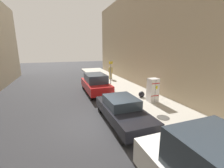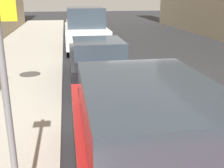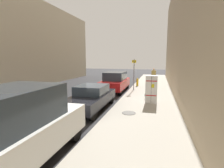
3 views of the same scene
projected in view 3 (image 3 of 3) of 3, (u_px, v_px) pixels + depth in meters
The scene contains 12 objects.
ground_plane at pixel (70, 107), 10.56m from camera, with size 80.00×80.00×0.00m, color #28282B.
sidewalk_slab at pixel (145, 111), 9.44m from camera, with size 3.67×44.00×0.13m, color #B2ADA0.
building_facade_near at pixel (207, 11), 8.05m from camera, with size 1.71×39.60×10.09m, color tan.
discarded_refrigerator at pixel (151, 89), 10.93m from camera, with size 0.71×0.61×1.72m.
manhole_cover at pixel (129, 113), 8.90m from camera, with size 0.70×0.70×0.02m, color #47443F.
street_sign_post at pixel (134, 73), 15.46m from camera, with size 0.36×0.07×2.72m.
fire_hydrant at pixel (137, 82), 17.95m from camera, with size 0.22×0.22×0.78m.
trash_bag at pixel (148, 95), 12.13m from camera, with size 0.48×0.48×0.48m, color black.
pedestrian_walking_far at pixel (154, 75), 19.53m from camera, with size 0.49×0.23×1.71m.
parked_suv_red at pixel (115, 81), 15.55m from camera, with size 1.87×4.60×1.73m.
parked_sedan_dark at pixel (91, 97), 9.93m from camera, with size 1.78×4.53×1.37m.
parked_van_white at pixel (13, 129), 4.58m from camera, with size 2.04×4.71×2.14m.
Camera 3 is at (-5.04, 9.28, 2.87)m, focal length 28.00 mm.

